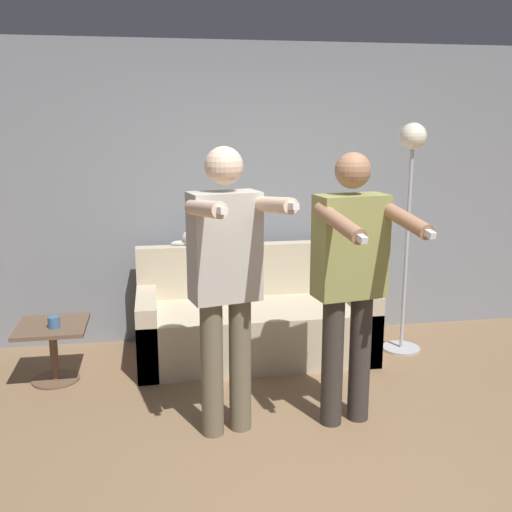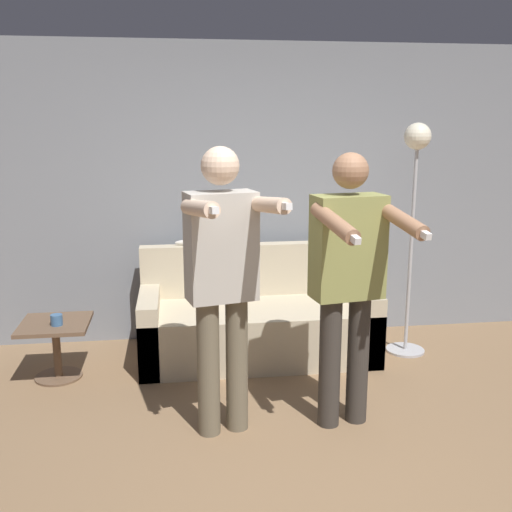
# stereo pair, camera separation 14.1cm
# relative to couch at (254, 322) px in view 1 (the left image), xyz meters

# --- Properties ---
(ground_plane) EXTENTS (16.00, 16.00, 0.00)m
(ground_plane) POSITION_rel_couch_xyz_m (0.14, -1.91, -0.29)
(ground_plane) COLOR #846647
(wall_back) EXTENTS (10.00, 0.05, 2.60)m
(wall_back) POSITION_rel_couch_xyz_m (0.14, 0.54, 1.01)
(wall_back) COLOR gray
(wall_back) RESTS_ON ground_plane
(couch) EXTENTS (1.92, 0.85, 0.90)m
(couch) POSITION_rel_couch_xyz_m (0.00, 0.00, 0.00)
(couch) COLOR beige
(couch) RESTS_ON ground_plane
(person_left) EXTENTS (0.58, 0.75, 1.80)m
(person_left) POSITION_rel_couch_xyz_m (-0.38, -1.24, 0.76)
(person_left) COLOR #6B604C
(person_left) RESTS_ON ground_plane
(person_right) EXTENTS (0.58, 0.73, 1.76)m
(person_right) POSITION_rel_couch_xyz_m (0.40, -1.24, 0.73)
(person_right) COLOR #38332D
(person_right) RESTS_ON ground_plane
(cat) EXTENTS (0.45, 0.12, 0.19)m
(cat) POSITION_rel_couch_xyz_m (-0.38, 0.31, 0.70)
(cat) COLOR silver
(cat) RESTS_ON couch
(floor_lamp) EXTENTS (0.32, 0.32, 1.93)m
(floor_lamp) POSITION_rel_couch_xyz_m (1.28, -0.10, 1.14)
(floor_lamp) COLOR #B2B2B7
(floor_lamp) RESTS_ON ground_plane
(side_table) EXTENTS (0.51, 0.51, 0.45)m
(side_table) POSITION_rel_couch_xyz_m (-1.58, -0.25, 0.04)
(side_table) COLOR brown
(side_table) RESTS_ON ground_plane
(cup) EXTENTS (0.09, 0.09, 0.08)m
(cup) POSITION_rel_couch_xyz_m (-1.55, -0.32, 0.20)
(cup) COLOR #3D6693
(cup) RESTS_ON side_table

